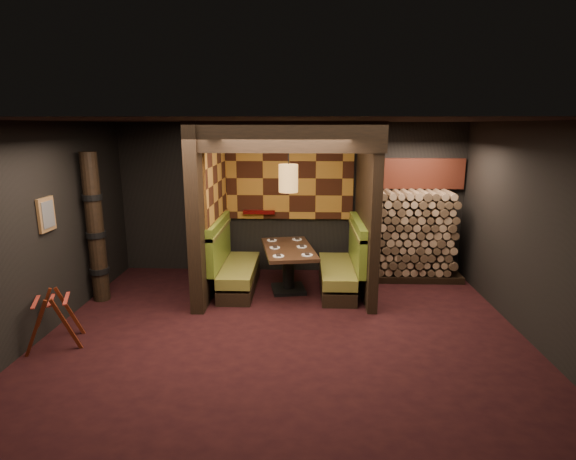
{
  "coord_description": "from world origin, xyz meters",
  "views": [
    {
      "loc": [
        0.25,
        -5.71,
        2.8
      ],
      "look_at": [
        0.0,
        1.3,
        1.15
      ],
      "focal_mm": 28.0,
      "sensor_mm": 36.0,
      "label": 1
    }
  ],
  "objects_px": {
    "booth_bench_right": "(343,268)",
    "dining_table": "(288,261)",
    "firewood_stack": "(414,235)",
    "booth_bench_left": "(233,267)",
    "totem_column": "(95,229)",
    "luggage_rack": "(53,317)",
    "pendant_lamp": "(288,178)"
  },
  "relations": [
    {
      "from": "booth_bench_left",
      "to": "luggage_rack",
      "type": "distance_m",
      "value": 2.9
    },
    {
      "from": "booth_bench_left",
      "to": "firewood_stack",
      "type": "relative_size",
      "value": 0.92
    },
    {
      "from": "pendant_lamp",
      "to": "firewood_stack",
      "type": "distance_m",
      "value": 2.68
    },
    {
      "from": "dining_table",
      "to": "pendant_lamp",
      "type": "relative_size",
      "value": 1.41
    },
    {
      "from": "booth_bench_right",
      "to": "pendant_lamp",
      "type": "distance_m",
      "value": 1.82
    },
    {
      "from": "booth_bench_left",
      "to": "booth_bench_right",
      "type": "distance_m",
      "value": 1.89
    },
    {
      "from": "dining_table",
      "to": "firewood_stack",
      "type": "bearing_deg",
      "value": 18.11
    },
    {
      "from": "pendant_lamp",
      "to": "luggage_rack",
      "type": "xyz_separation_m",
      "value": [
        -2.97,
        -2.0,
        -1.58
      ]
    },
    {
      "from": "luggage_rack",
      "to": "totem_column",
      "type": "height_order",
      "value": "totem_column"
    },
    {
      "from": "booth_bench_right",
      "to": "booth_bench_left",
      "type": "bearing_deg",
      "value": 180.0
    },
    {
      "from": "booth_bench_right",
      "to": "dining_table",
      "type": "bearing_deg",
      "value": -177.03
    },
    {
      "from": "booth_bench_right",
      "to": "dining_table",
      "type": "relative_size",
      "value": 1.01
    },
    {
      "from": "booth_bench_left",
      "to": "luggage_rack",
      "type": "height_order",
      "value": "booth_bench_left"
    },
    {
      "from": "booth_bench_left",
      "to": "dining_table",
      "type": "relative_size",
      "value": 1.01
    },
    {
      "from": "totem_column",
      "to": "booth_bench_left",
      "type": "bearing_deg",
      "value": 14.75
    },
    {
      "from": "booth_bench_right",
      "to": "firewood_stack",
      "type": "distance_m",
      "value": 1.58
    },
    {
      "from": "totem_column",
      "to": "dining_table",
      "type": "bearing_deg",
      "value": 9.35
    },
    {
      "from": "booth_bench_right",
      "to": "luggage_rack",
      "type": "xyz_separation_m",
      "value": [
        -3.9,
        -2.1,
        -0.02
      ]
    },
    {
      "from": "booth_bench_right",
      "to": "totem_column",
      "type": "xyz_separation_m",
      "value": [
        -3.98,
        -0.55,
        0.79
      ]
    },
    {
      "from": "totem_column",
      "to": "firewood_stack",
      "type": "bearing_deg",
      "value": 13.19
    },
    {
      "from": "totem_column",
      "to": "booth_bench_right",
      "type": "bearing_deg",
      "value": 7.86
    },
    {
      "from": "pendant_lamp",
      "to": "firewood_stack",
      "type": "bearing_deg",
      "value": 19.24
    },
    {
      "from": "booth_bench_right",
      "to": "totem_column",
      "type": "relative_size",
      "value": 0.67
    },
    {
      "from": "booth_bench_left",
      "to": "dining_table",
      "type": "xyz_separation_m",
      "value": [
        0.96,
        -0.05,
        0.14
      ]
    },
    {
      "from": "booth_bench_right",
      "to": "luggage_rack",
      "type": "bearing_deg",
      "value": -151.74
    },
    {
      "from": "booth_bench_left",
      "to": "dining_table",
      "type": "distance_m",
      "value": 0.97
    },
    {
      "from": "booth_bench_right",
      "to": "dining_table",
      "type": "distance_m",
      "value": 0.95
    },
    {
      "from": "booth_bench_left",
      "to": "booth_bench_right",
      "type": "relative_size",
      "value": 1.0
    },
    {
      "from": "booth_bench_right",
      "to": "pendant_lamp",
      "type": "relative_size",
      "value": 1.43
    },
    {
      "from": "firewood_stack",
      "to": "booth_bench_left",
      "type": "bearing_deg",
      "value": -167.83
    },
    {
      "from": "booth_bench_right",
      "to": "totem_column",
      "type": "height_order",
      "value": "totem_column"
    },
    {
      "from": "booth_bench_right",
      "to": "dining_table",
      "type": "height_order",
      "value": "booth_bench_right"
    }
  ]
}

